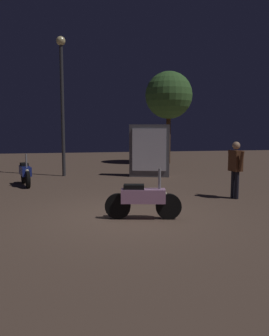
% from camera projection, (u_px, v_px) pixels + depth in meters
% --- Properties ---
extents(ground_plane, '(40.00, 40.00, 0.00)m').
position_uv_depth(ground_plane, '(122.00, 216.00, 7.65)').
color(ground_plane, brown).
extents(motorcycle_pink_foreground, '(1.65, 0.49, 1.11)m').
position_uv_depth(motorcycle_pink_foreground, '(143.00, 199.00, 7.37)').
color(motorcycle_pink_foreground, black).
rests_on(motorcycle_pink_foreground, ground_plane).
extents(motorcycle_blue_parked_left, '(0.53, 1.63, 1.11)m').
position_uv_depth(motorcycle_blue_parked_left, '(25.00, 173.00, 11.66)').
color(motorcycle_blue_parked_left, black).
rests_on(motorcycle_blue_parked_left, ground_plane).
extents(person_rider_beside, '(0.30, 0.66, 1.59)m').
position_uv_depth(person_rider_beside, '(236.00, 165.00, 9.48)').
color(person_rider_beside, black).
rests_on(person_rider_beside, ground_plane).
extents(streetlamp_near, '(0.36, 0.36, 5.54)m').
position_uv_depth(streetlamp_near, '(62.00, 90.00, 13.61)').
color(streetlamp_near, '#38383D').
rests_on(streetlamp_near, ground_plane).
extents(tree_center_bg, '(2.54, 2.54, 4.99)m').
position_uv_depth(tree_center_bg, '(169.00, 96.00, 18.42)').
color(tree_center_bg, '#4C331E').
rests_on(tree_center_bg, ground_plane).
extents(kiosk_billboard, '(1.68, 0.95, 2.10)m').
position_uv_depth(kiosk_billboard, '(150.00, 151.00, 13.79)').
color(kiosk_billboard, '#595960').
rests_on(kiosk_billboard, ground_plane).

